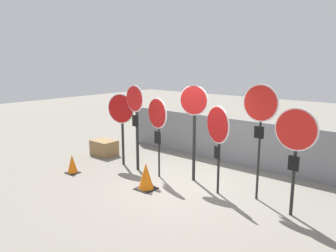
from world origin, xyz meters
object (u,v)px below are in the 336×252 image
(stop_sign_4, at_px, (218,130))
(stop_sign_5, at_px, (260,112))
(traffic_cone_1, at_px, (146,176))
(storage_crate, at_px, (104,148))
(stop_sign_2, at_px, (157,119))
(stop_sign_6, at_px, (296,139))
(traffic_cone_0, at_px, (72,164))
(stop_sign_3, at_px, (194,114))
(stop_sign_1, at_px, (136,112))
(stop_sign_0, at_px, (121,115))

(stop_sign_4, height_order, stop_sign_5, stop_sign_5)
(traffic_cone_1, bearing_deg, storage_crate, 158.12)
(stop_sign_2, xyz_separation_m, stop_sign_5, (2.71, 0.32, 0.41))
(traffic_cone_1, bearing_deg, stop_sign_6, 14.69)
(traffic_cone_0, bearing_deg, stop_sign_3, 29.82)
(stop_sign_1, bearing_deg, storage_crate, 176.16)
(stop_sign_5, bearing_deg, stop_sign_1, -173.31)
(traffic_cone_1, bearing_deg, stop_sign_0, 153.52)
(stop_sign_1, bearing_deg, traffic_cone_1, -28.45)
(stop_sign_0, relative_size, traffic_cone_1, 3.23)
(stop_sign_1, xyz_separation_m, storage_crate, (-1.92, 0.38, -1.47))
(stop_sign_6, distance_m, storage_crate, 6.55)
(stop_sign_1, distance_m, storage_crate, 2.45)
(traffic_cone_0, bearing_deg, stop_sign_2, 32.53)
(stop_sign_4, xyz_separation_m, stop_sign_5, (0.88, 0.29, 0.47))
(traffic_cone_0, height_order, storage_crate, traffic_cone_0)
(traffic_cone_1, height_order, storage_crate, traffic_cone_1)
(stop_sign_4, relative_size, stop_sign_5, 0.80)
(stop_sign_1, relative_size, stop_sign_6, 1.10)
(stop_sign_3, bearing_deg, stop_sign_1, 178.14)
(stop_sign_2, xyz_separation_m, stop_sign_3, (0.91, 0.39, 0.17))
(stop_sign_0, height_order, stop_sign_1, stop_sign_1)
(stop_sign_3, bearing_deg, stop_sign_0, 173.68)
(stop_sign_1, xyz_separation_m, stop_sign_2, (0.86, -0.04, -0.10))
(stop_sign_5, distance_m, stop_sign_6, 1.03)
(stop_sign_2, relative_size, stop_sign_5, 0.82)
(stop_sign_2, distance_m, stop_sign_5, 2.76)
(stop_sign_3, relative_size, stop_sign_4, 1.19)
(stop_sign_0, relative_size, stop_sign_4, 1.03)
(stop_sign_2, xyz_separation_m, storage_crate, (-2.78, 0.43, -1.37))
(stop_sign_4, bearing_deg, stop_sign_3, -175.85)
(stop_sign_5, height_order, traffic_cone_0, stop_sign_5)
(stop_sign_3, relative_size, stop_sign_5, 0.96)
(stop_sign_1, distance_m, stop_sign_5, 3.60)
(stop_sign_3, relative_size, traffic_cone_0, 4.71)
(stop_sign_3, distance_m, stop_sign_4, 1.02)
(stop_sign_0, relative_size, stop_sign_6, 0.97)
(stop_sign_0, height_order, traffic_cone_1, stop_sign_0)
(stop_sign_3, height_order, traffic_cone_1, stop_sign_3)
(stop_sign_0, relative_size, stop_sign_5, 0.82)
(stop_sign_1, relative_size, traffic_cone_1, 3.66)
(stop_sign_5, bearing_deg, storage_crate, -178.87)
(stop_sign_2, relative_size, stop_sign_3, 0.86)
(stop_sign_4, relative_size, storage_crate, 2.59)
(stop_sign_3, height_order, stop_sign_6, stop_sign_3)
(stop_sign_4, relative_size, stop_sign_6, 0.95)
(stop_sign_2, relative_size, storage_crate, 2.65)
(stop_sign_6, bearing_deg, stop_sign_5, 163.58)
(stop_sign_2, distance_m, stop_sign_6, 3.61)
(stop_sign_0, relative_size, stop_sign_2, 1.00)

